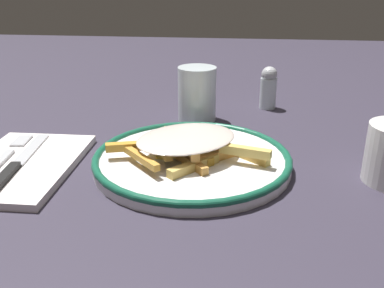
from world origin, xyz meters
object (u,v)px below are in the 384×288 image
at_px(fries_heap, 188,143).
at_px(napkin, 21,166).
at_px(plate, 192,159).
at_px(water_glass, 197,94).
at_px(fork, 5,157).
at_px(salt_shaker, 268,87).
at_px(knife, 15,166).

distance_m(fries_heap, napkin, 0.25).
xyz_separation_m(plate, fries_heap, (-0.01, 0.00, 0.02)).
height_order(plate, napkin, plate).
bearing_deg(fries_heap, plate, -13.30).
bearing_deg(plate, water_glass, 94.00).
distance_m(fork, water_glass, 0.36).
bearing_deg(salt_shaker, napkin, -137.06).
distance_m(fries_heap, fork, 0.27).
distance_m(fries_heap, knife, 0.25).
bearing_deg(fries_heap, water_glass, 92.50).
distance_m(plate, fork, 0.28).
xyz_separation_m(knife, salt_shaker, (0.37, 0.37, 0.03)).
relative_size(napkin, knife, 1.12).
xyz_separation_m(plate, water_glass, (-0.02, 0.22, 0.04)).
bearing_deg(knife, fries_heap, 13.59).
bearing_deg(fries_heap, knife, -166.41).
relative_size(fork, water_glass, 1.71).
distance_m(plate, napkin, 0.25).
distance_m(knife, water_glass, 0.36).
xyz_separation_m(knife, water_glass, (0.23, 0.27, 0.04)).
relative_size(napkin, salt_shaker, 2.66).
relative_size(plate, salt_shaker, 3.32).
xyz_separation_m(plate, napkin, (-0.25, -0.04, -0.01)).
relative_size(knife, salt_shaker, 2.38).
distance_m(fork, salt_shaker, 0.53).
relative_size(knife, water_glass, 2.04).
distance_m(napkin, salt_shaker, 0.51).
height_order(napkin, knife, knife).
distance_m(napkin, knife, 0.02).
distance_m(plate, knife, 0.25).
bearing_deg(napkin, water_glass, 47.52).
bearing_deg(knife, fork, 135.48).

